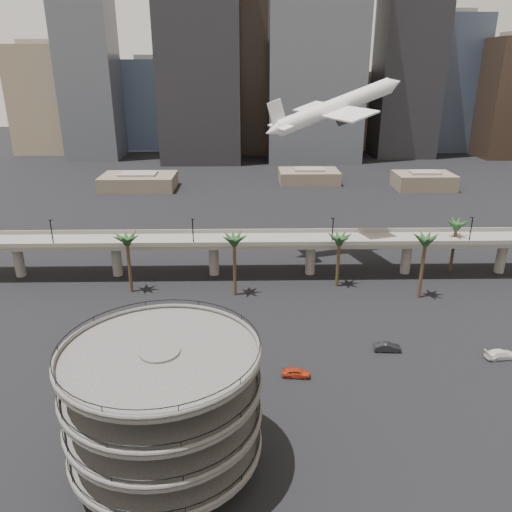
{
  "coord_description": "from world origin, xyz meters",
  "views": [
    {
      "loc": [
        -3.53,
        -50.6,
        45.06
      ],
      "look_at": [
        -1.96,
        28.0,
        14.81
      ],
      "focal_mm": 35.0,
      "sensor_mm": 36.0,
      "label": 1
    }
  ],
  "objects_px": {
    "airborne_jet": "(334,108)",
    "car_b": "(387,347)",
    "car_a": "(296,372)",
    "car_c": "(501,354)",
    "parking_ramp": "(163,400)",
    "overpass": "(262,244)"
  },
  "relations": [
    {
      "from": "overpass",
      "to": "car_a",
      "type": "height_order",
      "value": "overpass"
    },
    {
      "from": "airborne_jet",
      "to": "car_c",
      "type": "relative_size",
      "value": 6.6
    },
    {
      "from": "parking_ramp",
      "to": "car_c",
      "type": "height_order",
      "value": "parking_ramp"
    },
    {
      "from": "parking_ramp",
      "to": "car_b",
      "type": "relative_size",
      "value": 4.92
    },
    {
      "from": "parking_ramp",
      "to": "airborne_jet",
      "type": "xyz_separation_m",
      "value": [
        29.79,
        71.65,
        26.0
      ]
    },
    {
      "from": "parking_ramp",
      "to": "overpass",
      "type": "xyz_separation_m",
      "value": [
        13.0,
        59.0,
        -2.5
      ]
    },
    {
      "from": "overpass",
      "to": "car_c",
      "type": "xyz_separation_m",
      "value": [
        37.96,
        -36.07,
        -6.59
      ]
    },
    {
      "from": "overpass",
      "to": "car_c",
      "type": "height_order",
      "value": "overpass"
    },
    {
      "from": "airborne_jet",
      "to": "car_c",
      "type": "xyz_separation_m",
      "value": [
        21.17,
        -48.73,
        -35.09
      ]
    },
    {
      "from": "car_c",
      "to": "airborne_jet",
      "type": "bearing_deg",
      "value": 16.55
    },
    {
      "from": "parking_ramp",
      "to": "car_a",
      "type": "xyz_separation_m",
      "value": [
        16.96,
        18.42,
        -9.08
      ]
    },
    {
      "from": "parking_ramp",
      "to": "car_a",
      "type": "relative_size",
      "value": 5.03
    },
    {
      "from": "car_b",
      "to": "overpass",
      "type": "bearing_deg",
      "value": 34.39
    },
    {
      "from": "parking_ramp",
      "to": "airborne_jet",
      "type": "height_order",
      "value": "airborne_jet"
    },
    {
      "from": "car_b",
      "to": "car_c",
      "type": "distance_m",
      "value": 18.15
    },
    {
      "from": "parking_ramp",
      "to": "overpass",
      "type": "relative_size",
      "value": 0.17
    },
    {
      "from": "airborne_jet",
      "to": "car_b",
      "type": "xyz_separation_m",
      "value": [
        3.2,
        -46.16,
        -35.09
      ]
    },
    {
      "from": "car_a",
      "to": "overpass",
      "type": "bearing_deg",
      "value": 11.83
    },
    {
      "from": "car_a",
      "to": "car_b",
      "type": "height_order",
      "value": "car_a"
    },
    {
      "from": "car_a",
      "to": "car_b",
      "type": "bearing_deg",
      "value": -59.93
    },
    {
      "from": "overpass",
      "to": "parking_ramp",
      "type": "bearing_deg",
      "value": -102.43
    },
    {
      "from": "overpass",
      "to": "car_b",
      "type": "bearing_deg",
      "value": -59.18
    }
  ]
}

